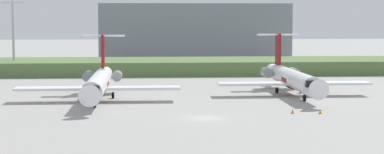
% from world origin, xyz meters
% --- Properties ---
extents(ground_plane, '(500.00, 500.00, 0.00)m').
position_xyz_m(ground_plane, '(0.00, 30.00, 0.00)').
color(ground_plane, '#9E9B96').
extents(grass_berm, '(320.00, 20.00, 2.85)m').
position_xyz_m(grass_berm, '(0.00, 62.54, 1.42)').
color(grass_berm, '#597542').
rests_on(grass_berm, ground).
extents(regional_jet_third, '(22.81, 31.00, 9.00)m').
position_xyz_m(regional_jet_third, '(-13.38, 17.71, 2.54)').
color(regional_jet_third, white).
rests_on(regional_jet_third, ground).
extents(regional_jet_fourth, '(22.81, 31.00, 9.00)m').
position_xyz_m(regional_jet_fourth, '(15.36, 22.33, 2.54)').
color(regional_jet_fourth, white).
rests_on(regional_jet_fourth, ground).
extents(antenna_mast, '(4.40, 0.50, 22.52)m').
position_xyz_m(antenna_mast, '(-33.87, 61.99, 9.36)').
color(antenna_mast, '#B2B2B7').
rests_on(antenna_mast, ground).
extents(distant_hangar, '(49.38, 20.46, 15.29)m').
position_xyz_m(distant_hangar, '(6.21, 100.58, 7.64)').
color(distant_hangar, gray).
rests_on(distant_hangar, ground).
extents(safety_cone_front_marker, '(0.44, 0.44, 0.55)m').
position_xyz_m(safety_cone_front_marker, '(11.06, 2.77, 0.28)').
color(safety_cone_front_marker, orange).
rests_on(safety_cone_front_marker, ground).
extents(safety_cone_mid_marker, '(0.44, 0.44, 0.55)m').
position_xyz_m(safety_cone_mid_marker, '(14.32, 2.24, 0.28)').
color(safety_cone_mid_marker, orange).
rests_on(safety_cone_mid_marker, ground).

